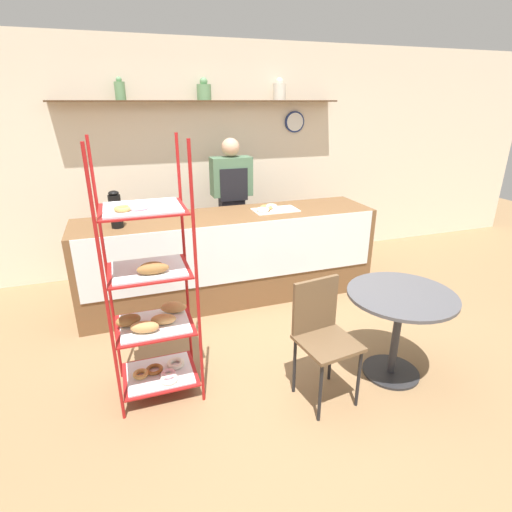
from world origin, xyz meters
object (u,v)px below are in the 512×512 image
(cafe_chair, at_px, (322,328))
(pastry_rack, at_px, (152,301))
(cafe_table, at_px, (399,314))
(coffee_carafe, at_px, (116,210))
(person_worker, at_px, (232,204))
(donut_tray_counter, at_px, (270,209))

(cafe_chair, bearing_deg, pastry_rack, 151.79)
(cafe_table, distance_m, cafe_chair, 0.65)
(pastry_rack, xyz_separation_m, coffee_carafe, (-0.18, 1.20, 0.37))
(cafe_chair, bearing_deg, cafe_table, -7.39)
(coffee_carafe, bearing_deg, cafe_chair, -51.64)
(pastry_rack, relative_size, person_worker, 1.11)
(cafe_table, height_order, coffee_carafe, coffee_carafe)
(coffee_carafe, bearing_deg, donut_tray_counter, 3.47)
(pastry_rack, relative_size, coffee_carafe, 5.34)
(pastry_rack, height_order, donut_tray_counter, pastry_rack)
(cafe_table, height_order, cafe_chair, cafe_chair)
(person_worker, distance_m, cafe_table, 2.42)
(coffee_carafe, xyz_separation_m, donut_tray_counter, (1.54, 0.09, -0.15))
(pastry_rack, xyz_separation_m, cafe_chair, (1.10, -0.41, -0.19))
(pastry_rack, height_order, cafe_table, pastry_rack)
(pastry_rack, xyz_separation_m, cafe_table, (1.76, -0.41, -0.20))
(pastry_rack, xyz_separation_m, person_worker, (1.11, 1.89, 0.16))
(cafe_chair, xyz_separation_m, donut_tray_counter, (0.26, 1.71, 0.41))
(cafe_table, xyz_separation_m, coffee_carafe, (-1.94, 1.62, 0.57))
(person_worker, relative_size, cafe_chair, 1.86)
(pastry_rack, height_order, cafe_chair, pastry_rack)
(cafe_chair, relative_size, coffee_carafe, 2.57)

